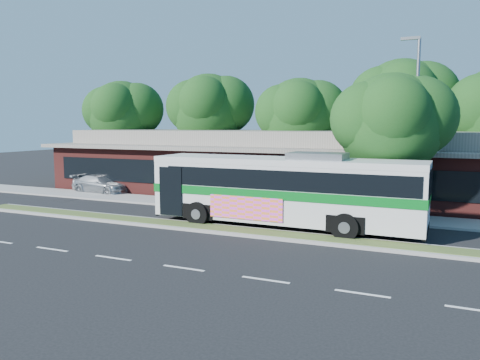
{
  "coord_description": "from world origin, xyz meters",
  "views": [
    {
      "loc": [
        11.05,
        -18.42,
        4.9
      ],
      "look_at": [
        1.22,
        3.76,
        2.0
      ],
      "focal_mm": 35.0,
      "sensor_mm": 36.0,
      "label": 1
    }
  ],
  "objects_px": {
    "transit_bus": "(285,186)",
    "sedan": "(101,184)",
    "sidewalk_tree": "(398,123)",
    "lamp_post": "(415,124)"
  },
  "relations": [
    {
      "from": "sedan",
      "to": "sidewalk_tree",
      "type": "height_order",
      "value": "sidewalk_tree"
    },
    {
      "from": "lamp_post",
      "to": "sidewalk_tree",
      "type": "relative_size",
      "value": 1.22
    },
    {
      "from": "lamp_post",
      "to": "transit_bus",
      "type": "height_order",
      "value": "lamp_post"
    },
    {
      "from": "transit_bus",
      "to": "sidewalk_tree",
      "type": "bearing_deg",
      "value": 39.57
    },
    {
      "from": "transit_bus",
      "to": "sedan",
      "type": "distance_m",
      "value": 16.56
    },
    {
      "from": "sedan",
      "to": "sidewalk_tree",
      "type": "distance_m",
      "value": 20.76
    },
    {
      "from": "lamp_post",
      "to": "sidewalk_tree",
      "type": "distance_m",
      "value": 0.82
    },
    {
      "from": "lamp_post",
      "to": "transit_bus",
      "type": "relative_size",
      "value": 0.7
    },
    {
      "from": "lamp_post",
      "to": "transit_bus",
      "type": "distance_m",
      "value": 7.09
    },
    {
      "from": "lamp_post",
      "to": "sidewalk_tree",
      "type": "xyz_separation_m",
      "value": [
        -0.79,
        0.22,
        0.08
      ]
    }
  ]
}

